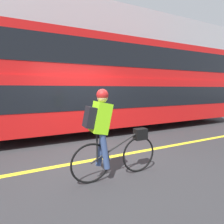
# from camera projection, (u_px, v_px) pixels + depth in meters

# --- Properties ---
(ground_plane) EXTENTS (80.00, 80.00, 0.00)m
(ground_plane) POSITION_uv_depth(u_px,v_px,m) (98.00, 160.00, 4.16)
(ground_plane) COLOR #2D2D30
(road_center_line) EXTENTS (50.00, 0.14, 0.01)m
(road_center_line) POSITION_uv_depth(u_px,v_px,m) (97.00, 159.00, 4.21)
(road_center_line) COLOR yellow
(road_center_line) RESTS_ON ground_plane
(sidewalk_curb) EXTENTS (60.00, 1.94, 0.16)m
(sidewalk_curb) POSITION_uv_depth(u_px,v_px,m) (61.00, 120.00, 9.03)
(sidewalk_curb) COLOR gray
(sidewalk_curb) RESTS_ON ground_plane
(building_facade) EXTENTS (60.00, 0.30, 6.96)m
(building_facade) POSITION_uv_depth(u_px,v_px,m) (55.00, 56.00, 9.58)
(building_facade) COLOR #9E9EA3
(building_facade) RESTS_ON ground_plane
(bus) EXTENTS (11.29, 2.56, 3.48)m
(bus) POSITION_uv_depth(u_px,v_px,m) (119.00, 82.00, 7.30)
(bus) COLOR black
(bus) RESTS_ON ground_plane
(cyclist_on_bike) EXTENTS (1.76, 0.32, 1.69)m
(cyclist_on_bike) POSITION_uv_depth(u_px,v_px,m) (108.00, 132.00, 3.18)
(cyclist_on_bike) COLOR black
(cyclist_on_bike) RESTS_ON ground_plane
(street_sign_post) EXTENTS (0.36, 0.09, 2.32)m
(street_sign_post) POSITION_uv_depth(u_px,v_px,m) (2.00, 94.00, 7.70)
(street_sign_post) COLOR #59595B
(street_sign_post) RESTS_ON sidewalk_curb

